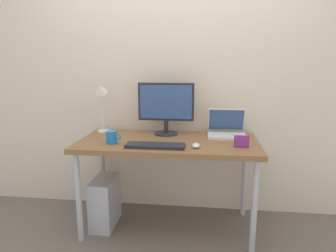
% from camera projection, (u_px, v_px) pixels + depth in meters
% --- Properties ---
extents(ground_plane, '(6.00, 6.00, 0.00)m').
position_uv_depth(ground_plane, '(168.00, 226.00, 2.60)').
color(ground_plane, '#665B51').
extents(back_wall, '(4.40, 0.04, 2.60)m').
position_uv_depth(back_wall, '(173.00, 71.00, 2.73)').
color(back_wall, beige).
rests_on(back_wall, ground_plane).
extents(desk, '(1.44, 0.69, 0.76)m').
position_uv_depth(desk, '(168.00, 149.00, 2.46)').
color(desk, brown).
rests_on(desk, ground_plane).
extents(monitor, '(0.48, 0.20, 0.45)m').
position_uv_depth(monitor, '(166.00, 106.00, 2.61)').
color(monitor, '#232328').
rests_on(monitor, desk).
extents(laptop, '(0.32, 0.28, 0.22)m').
position_uv_depth(laptop, '(227.00, 129.00, 2.60)').
color(laptop, silver).
rests_on(laptop, desk).
extents(desk_lamp, '(0.11, 0.16, 0.46)m').
position_uv_depth(desk_lamp, '(101.00, 97.00, 2.66)').
color(desk_lamp, silver).
rests_on(desk_lamp, desk).
extents(keyboard, '(0.44, 0.14, 0.02)m').
position_uv_depth(keyboard, '(155.00, 146.00, 2.25)').
color(keyboard, '#232328').
rests_on(keyboard, desk).
extents(mouse, '(0.06, 0.09, 0.03)m').
position_uv_depth(mouse, '(196.00, 146.00, 2.24)').
color(mouse, silver).
rests_on(mouse, desk).
extents(coffee_mug, '(0.12, 0.08, 0.10)m').
position_uv_depth(coffee_mug, '(112.00, 137.00, 2.35)').
color(coffee_mug, '#1E72BF').
rests_on(coffee_mug, desk).
extents(photo_frame, '(0.11, 0.03, 0.09)m').
position_uv_depth(photo_frame, '(242.00, 141.00, 2.24)').
color(photo_frame, purple).
rests_on(photo_frame, desk).
extents(computer_tower, '(0.18, 0.36, 0.42)m').
position_uv_depth(computer_tower, '(105.00, 202.00, 2.59)').
color(computer_tower, '#B2B2B7').
rests_on(computer_tower, ground_plane).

